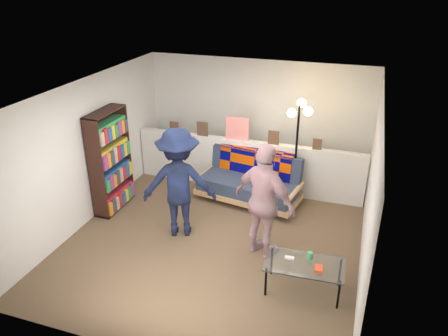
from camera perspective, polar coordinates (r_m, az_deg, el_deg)
name	(u,v)px	position (r m, az deg, el deg)	size (l,w,h in m)	color
ground	(216,236)	(7.19, -1.02, -8.89)	(5.00, 5.00, 0.00)	brown
room_shell	(225,130)	(6.83, 0.19, 4.97)	(4.60, 5.05, 2.45)	silver
half_wall_ledge	(247,165)	(8.46, 3.01, 0.42)	(4.45, 0.15, 1.00)	silver
ledge_decor	(236,131)	(8.24, 1.56, 4.86)	(2.97, 0.02, 0.45)	brown
futon_sofa	(251,182)	(8.08, 3.50, -1.78)	(2.00, 1.18, 0.81)	tan
bookshelf	(110,164)	(7.90, -14.62, 0.50)	(0.30, 0.91, 1.81)	black
coffee_table	(305,265)	(6.00, 10.54, -12.41)	(1.07, 0.63, 0.54)	black
floor_lamp	(298,132)	(7.74, 9.68, 4.70)	(0.44, 0.35, 1.94)	black
person_left	(179,183)	(6.89, -5.92, -1.96)	(1.17, 0.67, 1.81)	black
person_right	(265,202)	(6.36, 5.33, -4.45)	(1.05, 0.44, 1.79)	pink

